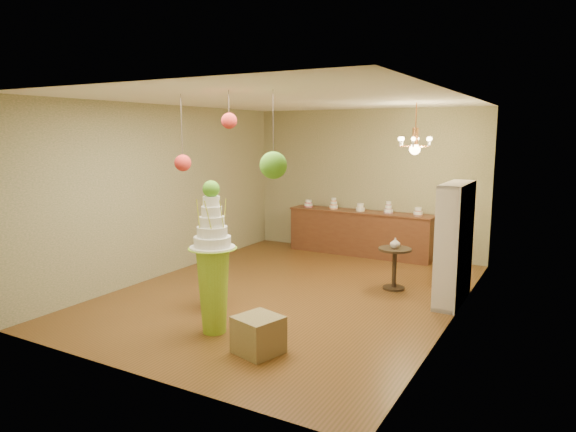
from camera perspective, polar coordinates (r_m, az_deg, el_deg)
The scene contains 17 objects.
floor at distance 8.26m, azimuth 0.28°, elevation -8.50°, with size 6.50×6.50×0.00m, color brown.
ceiling at distance 7.89m, azimuth 0.30°, elevation 12.75°, with size 6.50×6.50×0.00m, color white.
wall_back at distance 10.88m, azimuth 8.64°, elevation 3.76°, with size 5.00×0.04×3.00m, color gray.
wall_front at distance 5.37m, azimuth -16.80°, elevation -2.09°, with size 5.00×0.04×3.00m, color gray.
wall_left at distance 9.40m, azimuth -13.18°, elevation 2.78°, with size 0.04×6.50×3.00m, color gray.
wall_right at distance 7.08m, azimuth 18.28°, elevation 0.51°, with size 0.04×6.50×3.00m, color gray.
pedestal_green at distance 6.53m, azimuth -8.32°, elevation -6.05°, with size 0.74×0.74×1.94m.
pedestal_orange at distance 7.46m, azimuth -8.61°, elevation -5.88°, with size 0.56×0.56×1.45m.
burlap_riser at distance 6.08m, azimuth -3.32°, elevation -13.02°, with size 0.47×0.47×0.43m, color olive.
sideboard at distance 10.76m, azimuth 7.98°, elevation -1.78°, with size 3.04×0.54×1.16m.
shelving_unit at distance 7.99m, azimuth 18.04°, elevation -2.89°, with size 0.33×1.20×1.80m.
round_table at distance 8.50m, azimuth 11.75°, elevation -5.10°, with size 0.63×0.63×0.68m.
vase at distance 8.43m, azimuth 11.82°, elevation -2.95°, with size 0.16×0.16×0.17m, color beige.
pom_red_left at distance 6.74m, azimuth -11.61°, elevation 5.82°, with size 0.21×0.21×0.97m.
pom_green_mid at distance 5.92m, azimuth -1.64°, elevation 5.66°, with size 0.32×0.32×1.01m.
pom_red_right at distance 6.02m, azimuth -6.56°, elevation 10.47°, with size 0.18×0.18×0.44m.
chandelier at distance 8.75m, azimuth 13.93°, elevation 7.56°, with size 0.78×0.78×0.85m.
Camera 1 is at (3.81, -6.88, 2.52)m, focal length 32.00 mm.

